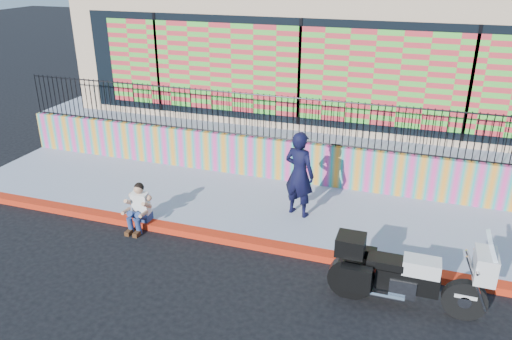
% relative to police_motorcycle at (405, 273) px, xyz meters
% --- Properties ---
extents(ground, '(90.00, 90.00, 0.00)m').
position_rel_police_motorcycle_xyz_m(ground, '(-3.23, 1.02, -0.69)').
color(ground, black).
rests_on(ground, ground).
extents(red_curb, '(16.00, 0.30, 0.15)m').
position_rel_police_motorcycle_xyz_m(red_curb, '(-3.23, 1.02, -0.61)').
color(red_curb, '#AD200C').
rests_on(red_curb, ground).
extents(sidewalk, '(16.00, 3.00, 0.15)m').
position_rel_police_motorcycle_xyz_m(sidewalk, '(-3.23, 2.67, -0.61)').
color(sidewalk, '#98A1B7').
rests_on(sidewalk, ground).
extents(mural_wall, '(16.00, 0.20, 1.10)m').
position_rel_police_motorcycle_xyz_m(mural_wall, '(-3.23, 4.27, 0.01)').
color(mural_wall, '#E03B8F').
rests_on(mural_wall, sidewalk).
extents(metal_fence, '(15.80, 0.04, 1.20)m').
position_rel_police_motorcycle_xyz_m(metal_fence, '(-3.23, 4.27, 1.16)').
color(metal_fence, black).
rests_on(metal_fence, mural_wall).
extents(elevated_platform, '(16.00, 10.00, 1.25)m').
position_rel_police_motorcycle_xyz_m(elevated_platform, '(-3.23, 9.37, -0.06)').
color(elevated_platform, '#98A1B7').
rests_on(elevated_platform, ground).
extents(storefront_building, '(14.00, 8.06, 4.00)m').
position_rel_police_motorcycle_xyz_m(storefront_building, '(-3.23, 9.15, 2.56)').
color(storefront_building, '#CCAB88').
rests_on(storefront_building, elevated_platform).
extents(police_motorcycle, '(2.63, 0.87, 1.64)m').
position_rel_police_motorcycle_xyz_m(police_motorcycle, '(0.00, 0.00, 0.00)').
color(police_motorcycle, black).
rests_on(police_motorcycle, ground).
extents(police_officer, '(0.84, 0.68, 2.01)m').
position_rel_police_motorcycle_xyz_m(police_officer, '(-2.50, 2.47, 0.47)').
color(police_officer, black).
rests_on(police_officer, sidewalk).
extents(seated_man, '(0.54, 0.71, 1.06)m').
position_rel_police_motorcycle_xyz_m(seated_man, '(-5.77, 0.87, -0.24)').
color(seated_man, navy).
rests_on(seated_man, ground).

